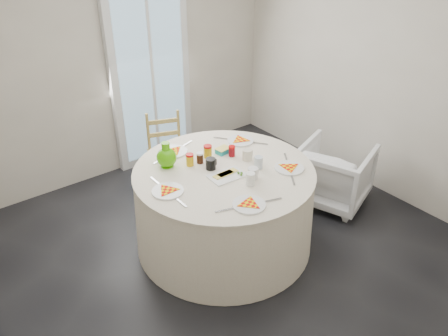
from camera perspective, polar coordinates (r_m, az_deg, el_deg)
floor at (r=4.07m, az=0.59°, el=-10.89°), size 4.00×4.00×0.00m
wall_back at (r=4.98m, az=-14.18°, el=13.38°), size 4.00×0.02×2.60m
wall_right at (r=4.78m, az=20.23°, el=11.75°), size 0.02×4.00×2.60m
glass_door at (r=5.18m, az=-9.54°, el=11.60°), size 1.00×0.08×2.10m
table at (r=3.96m, az=-0.00°, el=-5.32°), size 1.61×1.61×0.82m
wooden_chair at (r=4.73m, az=-7.42°, el=2.19°), size 0.50×0.49×0.87m
armchair at (r=4.67m, az=14.25°, el=-0.05°), size 0.84×0.87×0.71m
place_settings at (r=3.74m, az=-0.00°, el=-0.40°), size 1.51×1.51×0.03m
jar_cluster at (r=3.85m, az=-1.78°, el=1.43°), size 0.48×0.31×0.13m
butter_tub at (r=4.00m, az=-0.14°, el=2.02°), size 0.14×0.11×0.05m
green_pitcher at (r=3.77m, az=-7.51°, el=1.39°), size 0.23×0.23×0.22m
cheese_platter at (r=3.65m, az=0.40°, el=-1.23°), size 0.31×0.21×0.04m
mugs_glasses at (r=3.75m, az=1.57°, el=0.38°), size 0.86×0.86×0.12m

